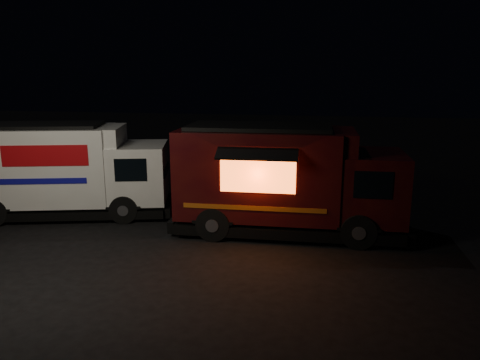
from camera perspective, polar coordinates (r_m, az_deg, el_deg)
ground at (r=13.93m, az=-9.68°, el=-7.51°), size 80.00×80.00×0.00m
white_truck at (r=16.94m, az=-20.23°, el=1.16°), size 7.35×4.02×3.17m
red_truck at (r=14.28m, az=6.06°, el=0.06°), size 7.15×2.78×3.30m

